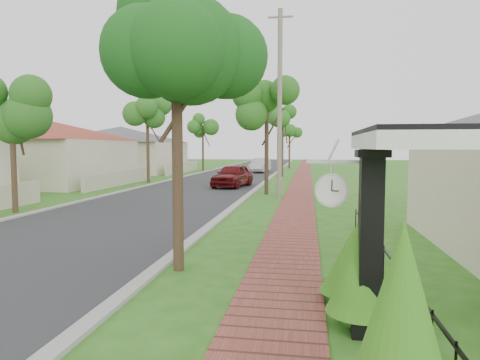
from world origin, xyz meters
The scene contains 16 objects.
ground centered at (0.00, 0.00, 0.00)m, with size 160.00×160.00×0.00m, color #2C6017.
road centered at (-3.00, 20.00, 0.00)m, with size 7.00×120.00×0.02m, color #28282B.
kerb_right centered at (0.65, 20.00, 0.00)m, with size 0.30×120.00×0.10m, color #9E9E99.
kerb_left centered at (-6.65, 20.00, 0.00)m, with size 0.30×120.00×0.10m, color #9E9E99.
sidewalk centered at (3.25, 20.00, 0.00)m, with size 1.50×120.00×0.03m, color #994A3D.
porch_post centered at (4.55, -1.00, 1.12)m, with size 0.48×0.48×2.52m.
picket_fence centered at (4.90, 0.00, 0.53)m, with size 0.03×8.02×1.00m.
street_trees centered at (-2.87, 26.84, 4.54)m, with size 10.70×37.65×5.89m.
hedge_row centered at (4.45, -1.51, 0.80)m, with size 0.93×4.58×2.14m.
far_house_red centered at (-14.97, 20.00, 2.34)m, with size 15.56×15.56×4.60m.
far_house_grey centered at (-14.97, 34.00, 2.34)m, with size 15.56×15.56×4.60m.
parked_car_red centered at (-1.00, 19.69, 0.72)m, with size 1.71×4.25×1.45m, color #560D0E.
parked_car_white centered at (-1.00, 35.33, 0.70)m, with size 1.47×4.23×1.39m, color silver.
near_tree centered at (1.09, 1.50, 4.66)m, with size 2.27×2.27×5.84m.
utility_pole centered at (2.30, 14.26, 4.65)m, with size 1.20×0.24×9.18m.
station_clock centered at (4.05, -0.60, 1.95)m, with size 0.80×0.13×0.68m.
Camera 1 is at (3.71, -6.86, 2.55)m, focal length 32.00 mm.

